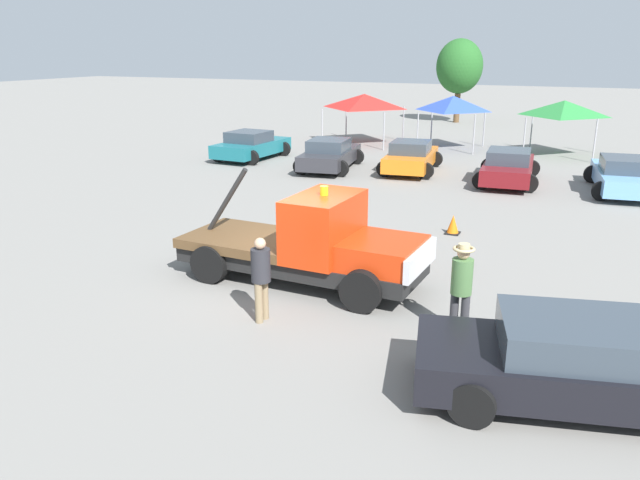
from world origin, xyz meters
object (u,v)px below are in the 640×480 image
Objects in this scene: tow_truck at (313,246)px; canopy_tent_blue at (453,103)px; foreground_car at (586,364)px; person_at_hood at (261,274)px; canopy_tent_red at (364,101)px; canopy_tent_green at (564,108)px; tree_left at (460,67)px; parked_car_skyblue at (623,176)px; traffic_cone at (453,225)px; person_near_truck at (462,282)px; parked_car_orange at (411,157)px; parked_car_charcoal at (330,155)px; parked_car_maroon at (508,167)px; parked_car_teal at (251,145)px.

tow_truck is 1.95× the size of canopy_tent_blue.
foreground_car is at bearing -72.87° from canopy_tent_blue.
person_at_hood is 0.48× the size of canopy_tent_red.
tree_left is (-7.72, 12.05, 1.55)m from canopy_tent_green.
person_at_hood is 35.50m from tree_left.
parked_car_skyblue is 11.45m from canopy_tent_blue.
tree_left is at bearing 99.49° from person_at_hood.
traffic_cone is (3.58, -15.68, -2.08)m from canopy_tent_blue.
tow_truck is 21.31m from canopy_tent_green.
parked_car_orange is at bearing 30.41° from person_near_truck.
person_near_truck is 0.38× the size of parked_car_charcoal.
canopy_tent_red is (-12.16, 23.58, 1.66)m from foreground_car.
parked_car_charcoal is 11.61m from parked_car_skyblue.
person_at_hood reaches higher than parked_car_maroon.
parked_car_charcoal is at bearing 111.71° from person_at_hood.
foreground_car is at bearing -24.00° from tow_truck.
person_near_truck is at bearing 17.03° from person_at_hood.
canopy_tent_green is at bearing 83.35° from traffic_cone.
canopy_tent_blue is (-7.33, 23.76, 1.68)m from foreground_car.
parked_car_maroon is 7.88m from traffic_cone.
parked_car_orange is (-7.46, 16.62, -0.00)m from foreground_car.
parked_car_skyblue is 8.81× the size of traffic_cone.
tree_left is at bearing 20.87° from parked_car_skyblue.
tree_left is (-3.79, 35.19, 2.86)m from person_at_hood.
person_near_truck reaches higher than foreground_car.
canopy_tent_green reaches higher than parked_car_teal.
person_at_hood is at bearing -83.85° from tree_left.
canopy_tent_blue is at bearing 93.66° from foreground_car.
parked_car_skyblue is at bearing 69.86° from person_at_hood.
person_at_hood is at bearing -169.93° from parked_car_charcoal.
parked_car_charcoal is 1.59× the size of canopy_tent_blue.
person_at_hood is 18.61m from parked_car_teal.
parked_car_orange is 8.24m from parked_car_skyblue.
parked_car_orange is at bearing -83.87° from parked_car_charcoal.
traffic_cone is at bearing 143.29° from parked_car_skyblue.
traffic_cone is at bearing 101.39° from foreground_car.
canopy_tent_red reaches higher than person_at_hood.
canopy_tent_red is (-4.70, 6.96, 1.67)m from parked_car_orange.
parked_car_teal is 0.76× the size of tree_left.
tree_left is 28.59m from traffic_cone.
tow_truck is at bearing -85.72° from canopy_tent_blue.
parked_car_maroon is (12.00, -0.71, 0.00)m from parked_car_teal.
parked_car_teal is at bearing 52.16° from person_near_truck.
parked_car_teal is 12.02m from parked_car_maroon.
canopy_tent_red reaches higher than parked_car_maroon.
parked_car_skyblue is (6.60, 15.18, -0.33)m from person_at_hood.
parked_car_maroon is 1.62× the size of canopy_tent_blue.
person_near_truck reaches higher than parked_car_skyblue.
tow_truck is 21.72m from canopy_tent_red.
person_near_truck is 14.46m from parked_car_maroon.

